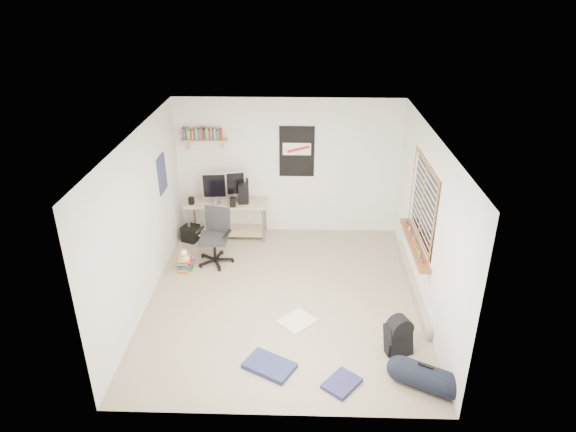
{
  "coord_description": "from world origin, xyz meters",
  "views": [
    {
      "loc": [
        0.26,
        -6.39,
        4.43
      ],
      "look_at": [
        0.05,
        0.34,
        1.2
      ],
      "focal_mm": 32.0,
      "sensor_mm": 36.0,
      "label": 1
    }
  ],
  "objects_px": {
    "office_chair": "(214,237)",
    "book_stack": "(186,262)",
    "desk": "(228,217)",
    "duffel_bag": "(424,378)",
    "backpack": "(398,339)"
  },
  "relations": [
    {
      "from": "desk",
      "to": "backpack",
      "type": "relative_size",
      "value": 3.4
    },
    {
      "from": "office_chair",
      "to": "duffel_bag",
      "type": "bearing_deg",
      "value": -29.71
    },
    {
      "from": "office_chair",
      "to": "duffel_bag",
      "type": "xyz_separation_m",
      "value": [
        2.89,
        -2.77,
        -0.35
      ]
    },
    {
      "from": "office_chair",
      "to": "book_stack",
      "type": "bearing_deg",
      "value": -135.92
    },
    {
      "from": "desk",
      "to": "book_stack",
      "type": "relative_size",
      "value": 3.09
    },
    {
      "from": "duffel_bag",
      "to": "book_stack",
      "type": "xyz_separation_m",
      "value": [
        -3.34,
        2.52,
        0.01
      ]
    },
    {
      "from": "office_chair",
      "to": "backpack",
      "type": "bearing_deg",
      "value": -24.57
    },
    {
      "from": "duffel_bag",
      "to": "backpack",
      "type": "bearing_deg",
      "value": 135.94
    },
    {
      "from": "duffel_bag",
      "to": "book_stack",
      "type": "bearing_deg",
      "value": 170.76
    },
    {
      "from": "backpack",
      "to": "book_stack",
      "type": "distance_m",
      "value": 3.66
    },
    {
      "from": "desk",
      "to": "duffel_bag",
      "type": "bearing_deg",
      "value": -77.45
    },
    {
      "from": "office_chair",
      "to": "book_stack",
      "type": "xyz_separation_m",
      "value": [
        -0.44,
        -0.26,
        -0.34
      ]
    },
    {
      "from": "desk",
      "to": "duffel_bag",
      "type": "relative_size",
      "value": 2.39
    },
    {
      "from": "duffel_bag",
      "to": "office_chair",
      "type": "bearing_deg",
      "value": 164.03
    },
    {
      "from": "office_chair",
      "to": "book_stack",
      "type": "height_order",
      "value": "office_chair"
    }
  ]
}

